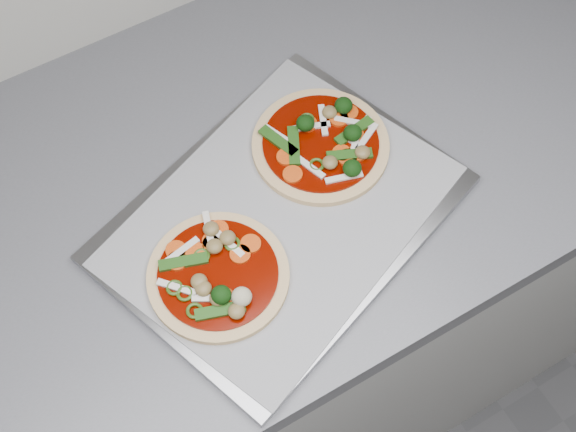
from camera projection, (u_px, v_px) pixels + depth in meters
base_cabinet at (273, 303)px, 1.45m from camera, size 3.60×0.60×0.86m
countertop at (267, 170)px, 1.06m from camera, size 3.60×0.60×0.04m
baking_tray at (281, 218)px, 0.99m from camera, size 0.49×0.43×0.01m
parchment at (281, 215)px, 0.99m from camera, size 0.48×0.42×0.00m
pizza_left at (217, 275)px, 0.94m from camera, size 0.21×0.21×0.03m
pizza_right at (323, 143)px, 1.02m from camera, size 0.25×0.25×0.03m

